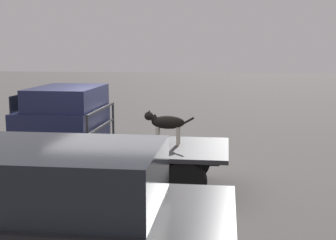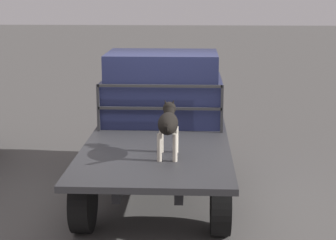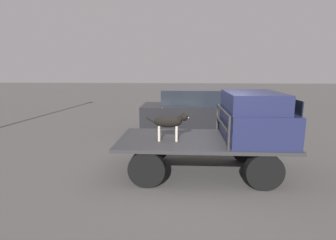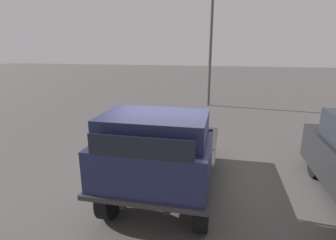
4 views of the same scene
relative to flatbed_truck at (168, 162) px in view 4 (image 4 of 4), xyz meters
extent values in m
plane|color=#514F4C|center=(0.00, 0.00, -0.63)|extent=(80.00, 80.00, 0.00)
cylinder|color=black|center=(1.25, 0.86, -0.22)|extent=(0.81, 0.24, 0.81)
cylinder|color=black|center=(1.25, -0.86, -0.22)|extent=(0.81, 0.24, 0.81)
cylinder|color=black|center=(-1.25, 0.86, -0.22)|extent=(0.81, 0.24, 0.81)
cylinder|color=black|center=(-1.25, -0.86, -0.22)|extent=(0.81, 0.24, 0.81)
cube|color=black|center=(0.00, 0.36, 0.07)|extent=(3.72, 0.10, 0.18)
cube|color=black|center=(0.00, -0.36, 0.07)|extent=(3.72, 0.10, 0.18)
cube|color=#2D2D30|center=(0.00, 0.00, 0.20)|extent=(4.04, 2.03, 0.08)
cube|color=#1E2347|center=(1.25, 0.00, 0.59)|extent=(1.44, 1.91, 0.70)
cube|color=#1E2347|center=(1.14, 0.00, 1.16)|extent=(1.22, 1.76, 0.43)
cube|color=black|center=(1.96, 0.00, 1.09)|extent=(0.02, 1.57, 0.32)
cube|color=#2D2D30|center=(0.46, 0.94, 0.60)|extent=(0.04, 0.04, 0.73)
cube|color=#2D2D30|center=(0.46, -0.94, 0.60)|extent=(0.04, 0.04, 0.73)
cube|color=#2D2D30|center=(0.46, 0.00, 0.95)|extent=(0.04, 1.87, 0.04)
cube|color=#2D2D30|center=(0.46, 0.00, 0.60)|extent=(0.04, 1.87, 0.04)
cylinder|color=beige|center=(-0.62, -0.09, 0.42)|extent=(0.06, 0.06, 0.36)
cylinder|color=beige|center=(-0.62, -0.28, 0.42)|extent=(0.06, 0.06, 0.36)
cylinder|color=beige|center=(-1.03, -0.09, 0.42)|extent=(0.06, 0.06, 0.36)
cylinder|color=beige|center=(-1.03, -0.28, 0.42)|extent=(0.06, 0.06, 0.36)
ellipsoid|color=black|center=(-0.83, -0.19, 0.68)|extent=(0.66, 0.26, 0.26)
sphere|color=beige|center=(-0.65, -0.19, 0.64)|extent=(0.12, 0.12, 0.12)
cylinder|color=black|center=(-0.55, -0.19, 0.75)|extent=(0.18, 0.14, 0.18)
sphere|color=black|center=(-0.45, -0.19, 0.80)|extent=(0.18, 0.18, 0.18)
cone|color=beige|center=(-0.37, -0.19, 0.79)|extent=(0.10, 0.10, 0.10)
cone|color=black|center=(-0.46, -0.14, 0.88)|extent=(0.06, 0.08, 0.10)
cone|color=black|center=(-0.46, -0.23, 0.88)|extent=(0.06, 0.08, 0.10)
cylinder|color=black|center=(-1.21, -0.19, 0.71)|extent=(0.28, 0.04, 0.18)
cylinder|color=black|center=(-1.22, 3.41, -0.33)|extent=(0.60, 0.20, 0.60)
cylinder|color=#4C4C51|center=(-8.95, 0.33, 2.84)|extent=(0.16, 0.16, 6.93)
camera|label=1|loc=(-1.98, 8.80, 2.17)|focal=50.00mm
camera|label=2|loc=(-7.80, -0.52, 2.36)|focal=60.00mm
camera|label=3|loc=(-0.49, -6.19, 1.92)|focal=28.00mm
camera|label=4|loc=(5.23, 1.10, 2.46)|focal=28.00mm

